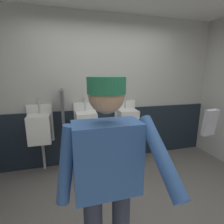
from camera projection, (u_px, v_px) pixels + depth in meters
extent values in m
cube|color=slate|center=(134.00, 224.00, 1.89)|extent=(4.93, 3.67, 0.04)
cube|color=#B2B2AD|center=(103.00, 92.00, 3.09)|extent=(4.93, 0.12, 2.64)
cube|color=#19232D|center=(104.00, 135.00, 3.20)|extent=(4.33, 0.03, 1.00)
cube|color=white|center=(41.00, 123.00, 2.83)|extent=(0.40, 0.05, 0.65)
cube|color=white|center=(40.00, 129.00, 2.68)|extent=(0.34, 0.30, 0.45)
cylinder|color=#B7BABF|center=(39.00, 106.00, 2.76)|extent=(0.04, 0.04, 0.24)
cylinder|color=#B7BABF|center=(44.00, 154.00, 2.92)|extent=(0.05, 0.05, 0.55)
cube|color=white|center=(85.00, 120.00, 3.03)|extent=(0.40, 0.05, 0.65)
cube|color=white|center=(87.00, 125.00, 2.88)|extent=(0.34, 0.30, 0.45)
cylinder|color=#B7BABF|center=(85.00, 104.00, 2.95)|extent=(0.04, 0.04, 0.24)
cylinder|color=#B7BABF|center=(87.00, 149.00, 3.11)|extent=(0.05, 0.05, 0.55)
cube|color=white|center=(124.00, 117.00, 3.22)|extent=(0.40, 0.05, 0.65)
cube|color=white|center=(128.00, 122.00, 3.07)|extent=(0.34, 0.30, 0.45)
cylinder|color=#B7BABF|center=(125.00, 102.00, 3.15)|extent=(0.04, 0.04, 0.24)
cylinder|color=#B7BABF|center=(125.00, 145.00, 3.31)|extent=(0.05, 0.05, 0.55)
cube|color=#4C4C51|center=(63.00, 117.00, 2.71)|extent=(0.04, 0.40, 0.90)
cube|color=#335999|center=(107.00, 158.00, 1.18)|extent=(0.47, 0.24, 0.52)
cylinder|color=#335999|center=(66.00, 165.00, 1.11)|extent=(0.17, 0.09, 0.56)
cylinder|color=#335999|center=(160.00, 154.00, 1.01)|extent=(0.09, 0.50, 0.39)
sphere|color=tan|center=(106.00, 96.00, 1.08)|extent=(0.24, 0.24, 0.24)
cylinder|color=#26724C|center=(106.00, 85.00, 1.06)|extent=(0.25, 0.25, 0.11)
cube|color=#A5A8B2|center=(210.00, 122.00, 0.69)|extent=(0.06, 0.04, 0.11)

